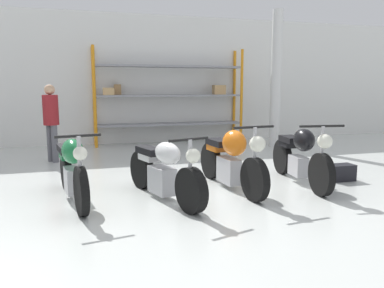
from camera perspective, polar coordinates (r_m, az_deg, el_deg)
ground_plane at (r=5.66m, az=1.12°, el=-7.61°), size 30.00×30.00×0.00m
back_wall at (r=10.87m, az=-7.57°, el=9.70°), size 30.00×0.08×3.60m
shelving_rack at (r=10.64m, az=-3.33°, el=7.45°), size 4.21×0.63×2.66m
support_pillar at (r=10.40m, az=12.67°, el=9.62°), size 0.28×0.28×3.60m
motorcycle_green at (r=5.48m, az=-17.80°, el=-3.39°), size 0.63×1.99×1.01m
motorcycle_white at (r=5.32m, az=-4.33°, el=-4.03°), size 0.84×1.98×0.96m
motorcycle_orange at (r=5.86m, az=5.97°, el=-2.15°), size 0.62×2.08×1.06m
motorcycle_black at (r=6.39m, az=16.23°, el=-1.54°), size 0.69×2.08×1.04m
person_browsing at (r=8.45m, az=-20.69°, el=3.88°), size 0.45×0.45×1.64m
toolbox at (r=6.91m, az=21.74°, el=-4.05°), size 0.44×0.26×0.28m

